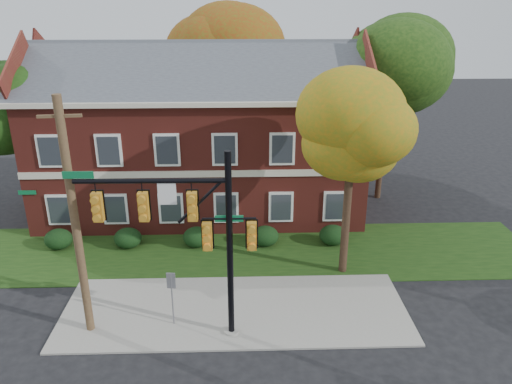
{
  "coord_description": "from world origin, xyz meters",
  "views": [
    {
      "loc": [
        0.29,
        -16.2,
        12.09
      ],
      "look_at": [
        0.91,
        3.0,
        4.44
      ],
      "focal_mm": 35.0,
      "sensor_mm": 36.0,
      "label": 1
    }
  ],
  "objects_px": {
    "hedge_right": "(265,236)",
    "tree_left_rear": "(16,102)",
    "tree_far_rear": "(226,44)",
    "traffic_signal": "(192,227)",
    "hedge_far_left": "(58,239)",
    "sign_post": "(172,290)",
    "utility_pole": "(75,222)",
    "apartment_building": "(200,126)",
    "tree_right_rear": "(396,68)",
    "tree_near_right": "(358,134)",
    "hedge_far_right": "(333,235)",
    "hedge_center": "(197,237)",
    "hedge_left": "(128,238)"
  },
  "relations": [
    {
      "from": "tree_left_rear",
      "to": "tree_far_rear",
      "type": "xyz_separation_m",
      "value": [
        11.07,
        8.96,
        2.16
      ]
    },
    {
      "from": "tree_right_rear",
      "to": "traffic_signal",
      "type": "bearing_deg",
      "value": -129.03
    },
    {
      "from": "hedge_left",
      "to": "tree_near_right",
      "type": "bearing_deg",
      "value": -14.81
    },
    {
      "from": "hedge_far_left",
      "to": "utility_pole",
      "type": "xyz_separation_m",
      "value": [
        3.43,
        -6.78,
        4.1
      ]
    },
    {
      "from": "hedge_right",
      "to": "tree_left_rear",
      "type": "height_order",
      "value": "tree_left_rear"
    },
    {
      "from": "tree_near_right",
      "to": "utility_pole",
      "type": "relative_size",
      "value": 0.94
    },
    {
      "from": "tree_left_rear",
      "to": "traffic_signal",
      "type": "bearing_deg",
      "value": -47.67
    },
    {
      "from": "hedge_left",
      "to": "tree_near_right",
      "type": "xyz_separation_m",
      "value": [
        10.72,
        -2.83,
        6.14
      ]
    },
    {
      "from": "hedge_right",
      "to": "hedge_left",
      "type": "bearing_deg",
      "value": 180.0
    },
    {
      "from": "hedge_far_left",
      "to": "tree_near_right",
      "type": "relative_size",
      "value": 0.16
    },
    {
      "from": "hedge_far_left",
      "to": "sign_post",
      "type": "height_order",
      "value": "sign_post"
    },
    {
      "from": "hedge_center",
      "to": "hedge_far_right",
      "type": "bearing_deg",
      "value": 0.0
    },
    {
      "from": "tree_left_rear",
      "to": "tree_right_rear",
      "type": "relative_size",
      "value": 0.84
    },
    {
      "from": "hedge_far_left",
      "to": "traffic_signal",
      "type": "height_order",
      "value": "traffic_signal"
    },
    {
      "from": "hedge_far_left",
      "to": "tree_near_right",
      "type": "height_order",
      "value": "tree_near_right"
    },
    {
      "from": "hedge_far_right",
      "to": "tree_far_rear",
      "type": "bearing_deg",
      "value": 113.37
    },
    {
      "from": "hedge_left",
      "to": "utility_pole",
      "type": "height_order",
      "value": "utility_pole"
    },
    {
      "from": "hedge_right",
      "to": "hedge_far_right",
      "type": "bearing_deg",
      "value": 0.0
    },
    {
      "from": "tree_left_rear",
      "to": "tree_far_rear",
      "type": "bearing_deg",
      "value": 38.97
    },
    {
      "from": "hedge_far_right",
      "to": "utility_pole",
      "type": "xyz_separation_m",
      "value": [
        -10.57,
        -6.78,
        4.1
      ]
    },
    {
      "from": "tree_left_rear",
      "to": "utility_pole",
      "type": "height_order",
      "value": "utility_pole"
    },
    {
      "from": "tree_far_rear",
      "to": "traffic_signal",
      "type": "relative_size",
      "value": 1.58
    },
    {
      "from": "traffic_signal",
      "to": "tree_near_right",
      "type": "bearing_deg",
      "value": 33.89
    },
    {
      "from": "hedge_far_left",
      "to": "hedge_right",
      "type": "xyz_separation_m",
      "value": [
        10.5,
        0.0,
        0.0
      ]
    },
    {
      "from": "tree_near_right",
      "to": "hedge_right",
      "type": "bearing_deg",
      "value": 142.72
    },
    {
      "from": "tree_right_rear",
      "to": "tree_far_rear",
      "type": "bearing_deg",
      "value": 145.0
    },
    {
      "from": "tree_left_rear",
      "to": "utility_pole",
      "type": "bearing_deg",
      "value": -60.56
    },
    {
      "from": "hedge_center",
      "to": "utility_pole",
      "type": "height_order",
      "value": "utility_pole"
    },
    {
      "from": "tree_far_rear",
      "to": "traffic_signal",
      "type": "height_order",
      "value": "tree_far_rear"
    },
    {
      "from": "hedge_far_right",
      "to": "tree_right_rear",
      "type": "height_order",
      "value": "tree_right_rear"
    },
    {
      "from": "apartment_building",
      "to": "tree_right_rear",
      "type": "bearing_deg",
      "value": 4.33
    },
    {
      "from": "apartment_building",
      "to": "hedge_far_right",
      "type": "bearing_deg",
      "value": -36.89
    },
    {
      "from": "hedge_right",
      "to": "utility_pole",
      "type": "xyz_separation_m",
      "value": [
        -7.07,
        -6.78,
        4.1
      ]
    },
    {
      "from": "hedge_far_left",
      "to": "hedge_right",
      "type": "bearing_deg",
      "value": 0.0
    },
    {
      "from": "traffic_signal",
      "to": "hedge_far_left",
      "type": "bearing_deg",
      "value": 137.48
    },
    {
      "from": "tree_right_rear",
      "to": "utility_pole",
      "type": "relative_size",
      "value": 1.17
    },
    {
      "from": "hedge_far_left",
      "to": "hedge_far_right",
      "type": "height_order",
      "value": "same"
    },
    {
      "from": "traffic_signal",
      "to": "utility_pole",
      "type": "relative_size",
      "value": 0.8
    },
    {
      "from": "tree_near_right",
      "to": "tree_left_rear",
      "type": "distance_m",
      "value": 18.33
    },
    {
      "from": "tree_left_rear",
      "to": "sign_post",
      "type": "height_order",
      "value": "tree_left_rear"
    },
    {
      "from": "tree_left_rear",
      "to": "traffic_signal",
      "type": "relative_size",
      "value": 1.22
    },
    {
      "from": "hedge_far_right",
      "to": "tree_near_right",
      "type": "height_order",
      "value": "tree_near_right"
    },
    {
      "from": "hedge_left",
      "to": "hedge_right",
      "type": "xyz_separation_m",
      "value": [
        7.0,
        0.0,
        0.0
      ]
    },
    {
      "from": "tree_near_right",
      "to": "sign_post",
      "type": "bearing_deg",
      "value": -153.88
    },
    {
      "from": "tree_right_rear",
      "to": "tree_far_rear",
      "type": "xyz_separation_m",
      "value": [
        -9.97,
        6.98,
        0.72
      ]
    },
    {
      "from": "tree_left_rear",
      "to": "tree_far_rear",
      "type": "height_order",
      "value": "tree_far_rear"
    },
    {
      "from": "tree_near_right",
      "to": "tree_right_rear",
      "type": "height_order",
      "value": "tree_right_rear"
    },
    {
      "from": "traffic_signal",
      "to": "sign_post",
      "type": "bearing_deg",
      "value": 149.14
    },
    {
      "from": "tree_near_right",
      "to": "utility_pole",
      "type": "xyz_separation_m",
      "value": [
        -10.79,
        -3.94,
        -2.05
      ]
    },
    {
      "from": "tree_left_rear",
      "to": "hedge_center",
      "type": "bearing_deg",
      "value": -23.04
    }
  ]
}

